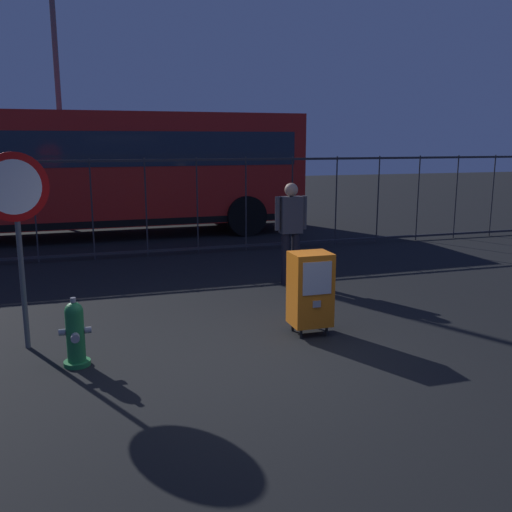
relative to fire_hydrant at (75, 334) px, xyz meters
name	(u,v)px	position (x,y,z in m)	size (l,w,h in m)	color
ground_plane	(262,359)	(1.93, -0.43, -0.35)	(60.00, 60.00, 0.00)	black
fire_hydrant	(75,334)	(0.00, 0.00, 0.00)	(0.33, 0.31, 0.75)	#1E7238
newspaper_box_primary	(310,289)	(2.75, 0.20, 0.22)	(0.48, 0.42, 1.02)	black
stop_sign	(16,210)	(-0.54, 0.70, 1.25)	(0.71, 0.31, 2.23)	#4C4F54
pedestrian	(291,227)	(3.42, 2.64, 0.60)	(0.55, 0.22, 1.67)	black
fence_barrier	(172,206)	(1.93, 5.62, 0.67)	(18.03, 0.04, 2.00)	#2D2D33
bus_near	(88,167)	(0.37, 8.62, 1.36)	(10.54, 2.90, 3.00)	red
street_light_near_left	(56,65)	(-0.24, 9.91, 3.88)	(0.32, 0.32, 7.33)	#4C4F54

